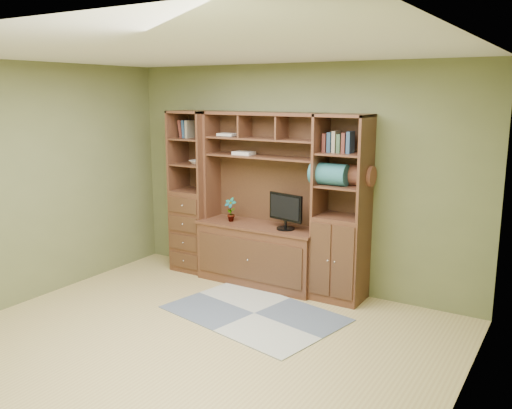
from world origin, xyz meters
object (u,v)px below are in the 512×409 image
Objects in this scene: center_hutch at (259,200)px; left_tower at (194,192)px; monitor at (286,205)px; right_tower at (341,209)px.

center_hutch is 1.00m from left_tower.
center_hutch is 0.38m from monitor.
right_tower is 3.58× the size of monitor.
center_hutch and right_tower have the same top height.
right_tower is at bearing 2.23° from center_hutch.
center_hutch is at bearing -172.69° from monitor.
monitor is (1.38, -0.07, -0.01)m from left_tower.
right_tower is at bearing 0.00° from left_tower.
right_tower reaches higher than monitor.
center_hutch is 1.00× the size of right_tower.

